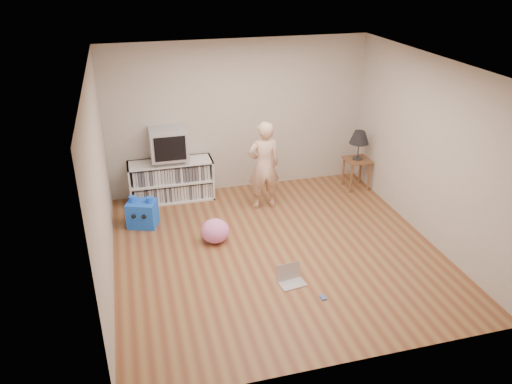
{
  "coord_description": "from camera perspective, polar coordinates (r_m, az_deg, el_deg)",
  "views": [
    {
      "loc": [
        -1.84,
        -5.76,
        3.85
      ],
      "look_at": [
        -0.19,
        0.4,
        0.76
      ],
      "focal_mm": 35.0,
      "sensor_mm": 36.0,
      "label": 1
    }
  ],
  "objects": [
    {
      "name": "laptop",
      "position": [
        6.52,
        3.96,
        -9.73
      ],
      "size": [
        0.36,
        0.31,
        0.23
      ],
      "rotation": [
        0.0,
        0.0,
        0.14
      ],
      "color": "silver",
      "rests_on": "ground"
    },
    {
      "name": "walls",
      "position": [
        6.56,
        2.53,
        2.94
      ],
      "size": [
        4.52,
        4.52,
        2.6
      ],
      "color": "#BBB1A4",
      "rests_on": "ground"
    },
    {
      "name": "dvd_deck",
      "position": [
        8.4,
        -9.83,
        3.68
      ],
      "size": [
        0.45,
        0.35,
        0.07
      ],
      "primitive_type": "cube",
      "color": "gray",
      "rests_on": "media_unit"
    },
    {
      "name": "ground",
      "position": [
        7.16,
        2.33,
        -6.68
      ],
      "size": [
        4.5,
        4.5,
        0.0
      ],
      "primitive_type": "plane",
      "color": "brown",
      "rests_on": "ground"
    },
    {
      "name": "person",
      "position": [
        8.03,
        0.88,
        3.06
      ],
      "size": [
        0.55,
        0.37,
        1.48
      ],
      "primitive_type": "imported",
      "rotation": [
        0.0,
        0.0,
        3.17
      ],
      "color": "beige",
      "rests_on": "ground"
    },
    {
      "name": "playing_cards",
      "position": [
        6.32,
        7.69,
        -11.87
      ],
      "size": [
        0.07,
        0.09,
        0.02
      ],
      "primitive_type": "cube",
      "rotation": [
        0.0,
        0.0,
        -0.02
      ],
      "color": "#4665BD",
      "rests_on": "ground"
    },
    {
      "name": "crt_tv",
      "position": [
        8.29,
        -9.98,
        5.49
      ],
      "size": [
        0.6,
        0.53,
        0.5
      ],
      "color": "#A7A7AD",
      "rests_on": "dvd_deck"
    },
    {
      "name": "plush_blue",
      "position": [
        7.87,
        -12.86,
        -2.39
      ],
      "size": [
        0.52,
        0.46,
        0.49
      ],
      "rotation": [
        0.0,
        0.0,
        -0.35
      ],
      "color": "#1459FF",
      "rests_on": "ground"
    },
    {
      "name": "side_table",
      "position": [
        9.02,
        11.43,
        2.92
      ],
      "size": [
        0.42,
        0.42,
        0.55
      ],
      "color": "brown",
      "rests_on": "ground"
    },
    {
      "name": "ceiling",
      "position": [
        6.17,
        2.77,
        14.14
      ],
      "size": [
        4.5,
        4.5,
        0.01
      ],
      "primitive_type": "cube",
      "color": "white",
      "rests_on": "walls"
    },
    {
      "name": "media_unit",
      "position": [
        8.56,
        -9.65,
        1.33
      ],
      "size": [
        1.4,
        0.45,
        0.7
      ],
      "color": "white",
      "rests_on": "ground"
    },
    {
      "name": "plush_pink",
      "position": [
        7.3,
        -4.69,
        -4.45
      ],
      "size": [
        0.51,
        0.51,
        0.35
      ],
      "primitive_type": "ellipsoid",
      "rotation": [
        0.0,
        0.0,
        -0.29
      ],
      "color": "#EE7DCC",
      "rests_on": "ground"
    },
    {
      "name": "table_lamp",
      "position": [
        8.83,
        11.73,
        6.06
      ],
      "size": [
        0.34,
        0.34,
        0.52
      ],
      "color": "#333333",
      "rests_on": "side_table"
    }
  ]
}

